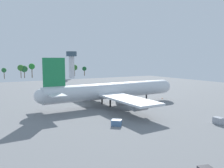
% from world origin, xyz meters
% --- Properties ---
extents(ground_plane, '(253.63, 253.63, 0.00)m').
position_xyz_m(ground_plane, '(0.00, 0.00, 0.00)').
color(ground_plane, slate).
extents(cargo_airplane, '(63.41, 58.72, 19.59)m').
position_xyz_m(cargo_airplane, '(-0.22, 0.00, 5.94)').
color(cargo_airplane, silver).
rests_on(cargo_airplane, ground_plane).
extents(cargo_container_fore, '(3.59, 3.52, 1.70)m').
position_xyz_m(cargo_container_fore, '(-13.89, -26.27, 0.85)').
color(cargo_container_fore, '#4C729E').
rests_on(cargo_container_fore, ground_plane).
extents(cargo_container_aft, '(2.29, 2.79, 1.95)m').
position_xyz_m(cargo_container_aft, '(13.01, -40.00, 0.97)').
color(cargo_container_aft, '#999EA8').
rests_on(cargo_container_aft, ground_plane).
extents(safety_cone_nose, '(0.47, 0.47, 0.67)m').
position_xyz_m(safety_cone_nose, '(28.53, 0.36, 0.33)').
color(safety_cone_nose, orange).
rests_on(safety_cone_nose, ground_plane).
extents(control_tower, '(10.53, 10.53, 27.21)m').
position_xyz_m(control_tower, '(32.53, 136.55, 17.15)').
color(control_tower, silver).
rests_on(control_tower, ground_plane).
extents(tree_line_backdrop, '(91.39, 6.84, 15.04)m').
position_xyz_m(tree_line_backdrop, '(9.91, 165.78, 9.90)').
color(tree_line_backdrop, '#51381E').
rests_on(tree_line_backdrop, ground_plane).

